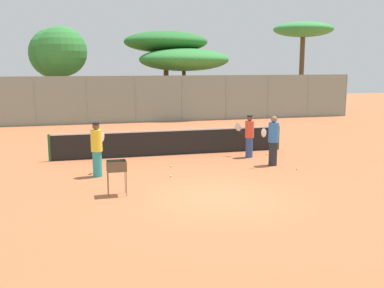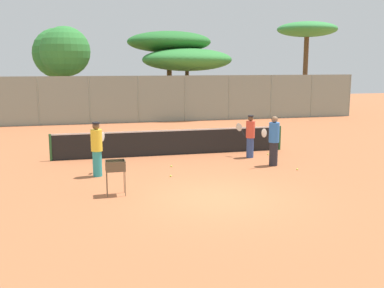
{
  "view_description": "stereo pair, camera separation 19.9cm",
  "coord_description": "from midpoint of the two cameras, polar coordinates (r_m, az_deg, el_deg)",
  "views": [
    {
      "loc": [
        -3.84,
        -11.72,
        3.75
      ],
      "look_at": [
        0.08,
        3.25,
        1.0
      ],
      "focal_mm": 42.0,
      "sensor_mm": 36.0,
      "label": 1
    },
    {
      "loc": [
        -3.64,
        -11.77,
        3.75
      ],
      "look_at": [
        0.08,
        3.25,
        1.0
      ],
      "focal_mm": 42.0,
      "sensor_mm": 36.0,
      "label": 2
    }
  ],
  "objects": [
    {
      "name": "tree_3",
      "position": [
        31.52,
        -16.37,
        11.13
      ],
      "size": [
        3.3,
        3.3,
        6.25
      ],
      "color": "brown",
      "rests_on": "ground_plane"
    },
    {
      "name": "tennis_ball_0",
      "position": [
        16.63,
        12.84,
        -3.1
      ],
      "size": [
        0.07,
        0.07,
        0.07
      ],
      "primitive_type": "sphere",
      "color": "#D1E54C",
      "rests_on": "ground_plane"
    },
    {
      "name": "tree_1",
      "position": [
        38.89,
        13.79,
        13.79
      ],
      "size": [
        4.86,
        4.86,
        7.18
      ],
      "color": "brown",
      "rests_on": "ground_plane"
    },
    {
      "name": "player_red_cap",
      "position": [
        18.36,
        6.97,
        1.07
      ],
      "size": [
        0.65,
        0.76,
        1.73
      ],
      "rotation": [
        0.0,
        0.0,
        2.25
      ],
      "color": "#334C8C",
      "rests_on": "ground_plane"
    },
    {
      "name": "player_white_outfit",
      "position": [
        17.01,
        9.95,
        0.48
      ],
      "size": [
        0.88,
        0.54,
        1.87
      ],
      "rotation": [
        0.0,
        0.0,
        3.59
      ],
      "color": "#26262D",
      "rests_on": "ground_plane"
    },
    {
      "name": "tennis_net",
      "position": [
        18.77,
        -2.96,
        0.27
      ],
      "size": [
        9.84,
        0.1,
        1.07
      ],
      "color": "#26592D",
      "rests_on": "ground_plane"
    },
    {
      "name": "ground_plane",
      "position": [
        12.89,
        2.88,
        -6.86
      ],
      "size": [
        80.0,
        80.0,
        0.0
      ],
      "primitive_type": "plane",
      "color": "#B7663D"
    },
    {
      "name": "tennis_ball_2",
      "position": [
        16.67,
        -3.02,
        -2.83
      ],
      "size": [
        0.07,
        0.07,
        0.07
      ],
      "primitive_type": "sphere",
      "color": "#D1E54C",
      "rests_on": "ground_plane"
    },
    {
      "name": "tennis_ball_3",
      "position": [
        19.12,
        9.2,
        -1.27
      ],
      "size": [
        0.07,
        0.07,
        0.07
      ],
      "primitive_type": "sphere",
      "color": "#D1E54C",
      "rests_on": "ground_plane"
    },
    {
      "name": "ball_cart",
      "position": [
        13.13,
        -10.0,
        -3.11
      ],
      "size": [
        0.56,
        0.41,
        1.03
      ],
      "color": "brown",
      "rests_on": "ground_plane"
    },
    {
      "name": "tennis_ball_1",
      "position": [
        15.22,
        -3.06,
        -4.08
      ],
      "size": [
        0.07,
        0.07,
        0.07
      ],
      "primitive_type": "sphere",
      "color": "#D1E54C",
      "rests_on": "ground_plane"
    },
    {
      "name": "tree_0",
      "position": [
        34.65,
        -17.26,
        10.93
      ],
      "size": [
        3.61,
        3.61,
        6.36
      ],
      "color": "brown",
      "rests_on": "ground_plane"
    },
    {
      "name": "back_fence",
      "position": [
        29.48,
        -7.38,
        5.65
      ],
      "size": [
        31.09,
        0.08,
        3.03
      ],
      "color": "gray",
      "rests_on": "ground_plane"
    },
    {
      "name": "player_yellow_shirt",
      "position": [
        15.43,
        -12.35,
        -0.58
      ],
      "size": [
        0.53,
        0.88,
        1.85
      ],
      "rotation": [
        0.0,
        0.0,
        1.12
      ],
      "color": "teal",
      "rests_on": "ground_plane"
    },
    {
      "name": "tree_5",
      "position": [
        32.96,
        -1.22,
        10.63
      ],
      "size": [
        6.47,
        6.47,
        4.89
      ],
      "color": "brown",
      "rests_on": "ground_plane"
    },
    {
      "name": "tree_2",
      "position": [
        34.71,
        -3.52,
        12.75
      ],
      "size": [
        6.3,
        6.3,
        6.2
      ],
      "color": "brown",
      "rests_on": "ground_plane"
    }
  ]
}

